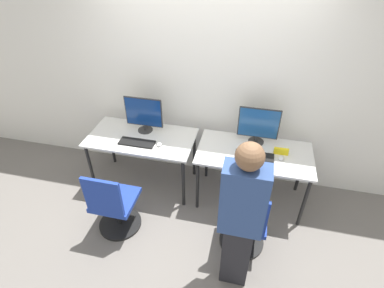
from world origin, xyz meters
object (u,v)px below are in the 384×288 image
monitor_right (258,125)px  keyboard_left (137,143)px  person_right (241,217)px  monitor_left (144,114)px  office_chair_right (244,225)px  mouse_left (159,144)px  keyboard_right (254,156)px  office_chair_left (114,207)px  mouse_right (281,158)px

monitor_right → keyboard_left: bearing=-165.7°
person_right → monitor_right: bearing=87.3°
monitor_left → office_chair_right: monitor_left is taller
monitor_left → mouse_left: bearing=-44.2°
keyboard_right → person_right: 1.03m
office_chair_left → mouse_right: (1.69, 0.75, 0.40)m
mouse_left → person_right: bearing=-43.6°
office_chair_left → keyboard_right: bearing=27.5°
monitor_left → keyboard_right: 1.40m
monitor_left → mouse_right: (1.65, -0.20, -0.22)m
mouse_left → monitor_right: 1.16m
mouse_left → keyboard_right: mouse_left is taller
monitor_right → mouse_right: 0.45m
keyboard_left → mouse_left: mouse_left is taller
office_chair_right → office_chair_left: bearing=-176.7°
keyboard_left → mouse_left: (0.27, 0.02, 0.01)m
mouse_right → office_chair_left: bearing=-156.0°
mouse_left → office_chair_left: office_chair_left is taller
keyboard_right → person_right: (-0.06, -1.02, 0.14)m
mouse_left → monitor_right: monitor_right is taller
office_chair_left → office_chair_right: size_ratio=1.00×
keyboard_left → person_right: (1.30, -0.96, 0.14)m
keyboard_left → mouse_left: bearing=4.8°
monitor_left → mouse_left: monitor_left is taller
office_chair_left → office_chair_right: 1.39m
keyboard_left → office_chair_right: bearing=-23.8°
keyboard_left → keyboard_right: (1.36, 0.06, 0.00)m
monitor_left → mouse_right: 1.68m
keyboard_left → office_chair_right: 1.52m
keyboard_right → office_chair_right: bearing=-91.5°
office_chair_left → keyboard_left: bearing=86.4°
monitor_left → office_chair_right: bearing=-33.1°
keyboard_left → keyboard_right: same height
mouse_left → mouse_right: (1.38, 0.06, 0.00)m
person_right → keyboard_right: bearing=86.5°
mouse_left → office_chair_right: 1.30m
mouse_left → monitor_right: size_ratio=0.19×
office_chair_right → mouse_right: bearing=65.6°
keyboard_left → monitor_left: bearing=90.0°
mouse_left → person_right: 1.43m
office_chair_left → person_right: (1.34, -0.29, 0.53)m
monitor_left → keyboard_left: 0.36m
monitor_left → person_right: bearing=-43.7°
monitor_left → monitor_right: 1.36m
mouse_left → keyboard_right: size_ratio=0.21×
office_chair_left → keyboard_right: size_ratio=2.06×
monitor_left → office_chair_left: (-0.04, -0.96, -0.61)m
keyboard_right → monitor_left: bearing=170.6°
keyboard_right → person_right: person_right is taller
office_chair_left → mouse_left: bearing=65.8°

